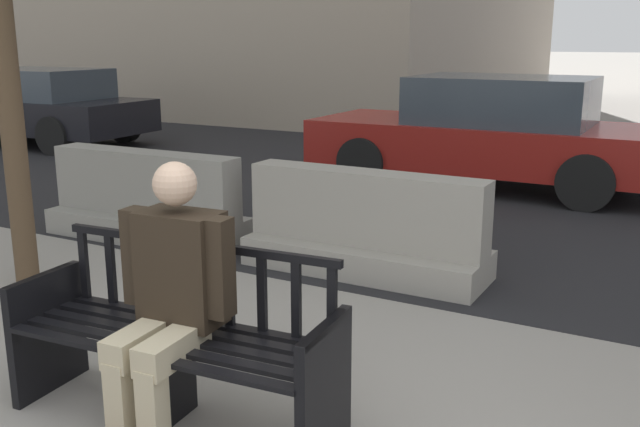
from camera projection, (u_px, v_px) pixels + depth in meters
name	position (u px, v px, depth m)	size (l,w,h in m)	color
street_asphalt	(588.00, 173.00, 10.12)	(120.00, 12.00, 0.01)	black
street_bench	(176.00, 345.00, 3.52)	(1.72, 0.65, 0.88)	black
seated_person	(170.00, 294.00, 3.39)	(0.59, 0.74, 1.31)	#2D2319
jersey_barrier_centre	(365.00, 232.00, 5.79)	(2.00, 0.69, 0.84)	#9E998E
jersey_barrier_left	(146.00, 203.00, 6.78)	(2.02, 0.73, 0.84)	gray
car_sedan_mid	(36.00, 106.00, 12.78)	(4.36, 2.08, 1.34)	black
car_sedan_far	(491.00, 132.00, 9.10)	(4.42, 1.91, 1.40)	maroon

